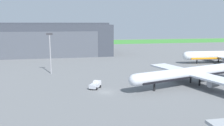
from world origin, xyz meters
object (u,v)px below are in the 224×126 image
maintenance_hangar (47,39)px  airliner_far_left (219,56)px  airliner_near_left (192,73)px  pushback_tractor (95,85)px  apron_light_mast (50,50)px

maintenance_hangar → airliner_far_left: (88.04, -52.03, -5.85)m
airliner_far_left → airliner_near_left: bearing=-135.0°
maintenance_hangar → pushback_tractor: bearing=-76.2°
airliner_far_left → pushback_tractor: bearing=-153.4°
maintenance_hangar → airliner_near_left: size_ratio=1.76×
maintenance_hangar → airliner_near_left: (52.58, -87.50, -5.74)m
maintenance_hangar → apron_light_mast: (6.06, -61.36, -0.04)m
airliner_near_left → pushback_tractor: 31.75m
maintenance_hangar → airliner_far_left: maintenance_hangar is taller
pushback_tractor → airliner_near_left: bearing=-3.5°
airliner_near_left → pushback_tractor: (-31.56, 1.96, -2.93)m
pushback_tractor → apron_light_mast: apron_light_mast is taller
pushback_tractor → maintenance_hangar: bearing=103.8°
airliner_far_left → apron_light_mast: size_ratio=2.36×
airliner_far_left → maintenance_hangar: bearing=149.4°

